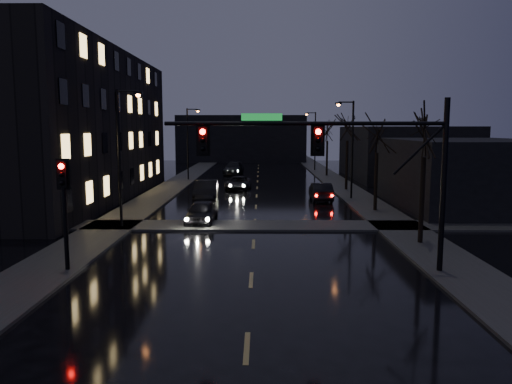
{
  "coord_description": "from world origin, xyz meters",
  "views": [
    {
      "loc": [
        0.37,
        -10.66,
        5.82
      ],
      "look_at": [
        0.17,
        9.76,
        3.2
      ],
      "focal_mm": 35.0,
      "sensor_mm": 36.0,
      "label": 1
    }
  ],
  "objects_px": {
    "oncoming_car_b": "(206,191)",
    "oncoming_car_c": "(238,183)",
    "oncoming_car_d": "(233,168)",
    "oncoming_car_a": "(202,212)",
    "lead_car": "(321,192)"
  },
  "relations": [
    {
      "from": "oncoming_car_a",
      "to": "lead_car",
      "type": "distance_m",
      "value": 12.96
    },
    {
      "from": "oncoming_car_d",
      "to": "oncoming_car_c",
      "type": "bearing_deg",
      "value": -79.7
    },
    {
      "from": "oncoming_car_d",
      "to": "lead_car",
      "type": "distance_m",
      "value": 24.35
    },
    {
      "from": "oncoming_car_c",
      "to": "oncoming_car_a",
      "type": "bearing_deg",
      "value": -90.26
    },
    {
      "from": "oncoming_car_c",
      "to": "lead_car",
      "type": "bearing_deg",
      "value": -40.67
    },
    {
      "from": "oncoming_car_c",
      "to": "oncoming_car_d",
      "type": "bearing_deg",
      "value": 99.45
    },
    {
      "from": "oncoming_car_b",
      "to": "oncoming_car_c",
      "type": "bearing_deg",
      "value": 71.06
    },
    {
      "from": "oncoming_car_c",
      "to": "lead_car",
      "type": "height_order",
      "value": "lead_car"
    },
    {
      "from": "oncoming_car_b",
      "to": "oncoming_car_c",
      "type": "xyz_separation_m",
      "value": [
        2.19,
        7.86,
        -0.2
      ]
    },
    {
      "from": "oncoming_car_a",
      "to": "oncoming_car_c",
      "type": "relative_size",
      "value": 0.89
    },
    {
      "from": "oncoming_car_c",
      "to": "oncoming_car_d",
      "type": "relative_size",
      "value": 0.88
    },
    {
      "from": "oncoming_car_d",
      "to": "oncoming_car_a",
      "type": "bearing_deg",
      "value": -84.73
    },
    {
      "from": "oncoming_car_b",
      "to": "oncoming_car_d",
      "type": "bearing_deg",
      "value": 84.49
    },
    {
      "from": "oncoming_car_a",
      "to": "lead_car",
      "type": "height_order",
      "value": "lead_car"
    },
    {
      "from": "oncoming_car_a",
      "to": "oncoming_car_d",
      "type": "relative_size",
      "value": 0.78
    }
  ]
}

